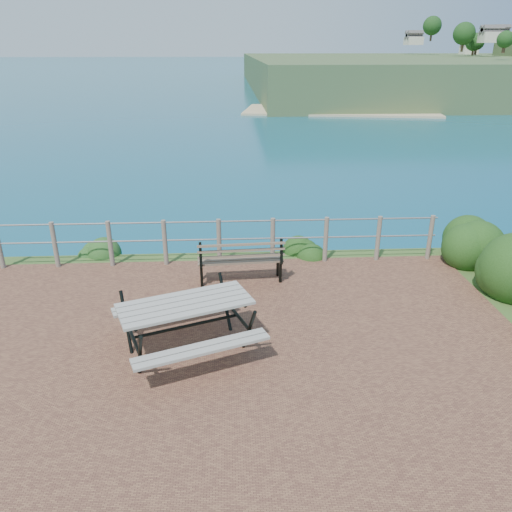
{
  "coord_description": "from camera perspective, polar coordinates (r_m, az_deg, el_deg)",
  "views": [
    {
      "loc": [
        0.25,
        -6.6,
        4.39
      ],
      "look_at": [
        0.72,
        1.97,
        0.75
      ],
      "focal_mm": 35.0,
      "sensor_mm": 36.0,
      "label": 1
    }
  ],
  "objects": [
    {
      "name": "ground",
      "position": [
        7.93,
        -4.47,
        -10.71
      ],
      "size": [
        10.0,
        7.0,
        0.12
      ],
      "primitive_type": "cube",
      "color": "brown",
      "rests_on": "ground"
    },
    {
      "name": "ocean",
      "position": [
        206.65,
        -3.42,
        21.72
      ],
      "size": [
        1200.0,
        1200.0,
        0.0
      ],
      "primitive_type": "plane",
      "color": "#146E7A",
      "rests_on": "ground"
    },
    {
      "name": "safety_railing",
      "position": [
        10.66,
        -4.24,
        1.93
      ],
      "size": [
        9.4,
        0.1,
        1.0
      ],
      "color": "#6B5B4C",
      "rests_on": "ground"
    },
    {
      "name": "picnic_table",
      "position": [
        7.7,
        -7.97,
        -7.4
      ],
      "size": [
        2.12,
        1.61,
        0.83
      ],
      "rotation": [
        0.0,
        0.0,
        0.37
      ],
      "color": "gray",
      "rests_on": "ground"
    },
    {
      "name": "park_bench",
      "position": [
        9.8,
        -1.8,
        0.36
      ],
      "size": [
        1.7,
        0.53,
        0.95
      ],
      "rotation": [
        0.0,
        0.0,
        0.06
      ],
      "color": "brown",
      "rests_on": "ground"
    },
    {
      "name": "shrub_right_front",
      "position": [
        11.11,
        26.89,
        -2.96
      ],
      "size": [
        1.62,
        1.62,
        2.3
      ],
      "primitive_type": "ellipsoid",
      "color": "#1A3A12",
      "rests_on": "ground"
    },
    {
      "name": "shrub_right_edge",
      "position": [
        11.85,
        22.42,
        -0.62
      ],
      "size": [
        1.13,
        1.13,
        1.61
      ],
      "primitive_type": "ellipsoid",
      "color": "#1A3A12",
      "rests_on": "ground"
    },
    {
      "name": "shrub_lip_west",
      "position": [
        11.94,
        -17.92,
        0.23
      ],
      "size": [
        0.77,
        0.77,
        0.51
      ],
      "primitive_type": "ellipsoid",
      "color": "#2B541F",
      "rests_on": "ground"
    },
    {
      "name": "shrub_lip_east",
      "position": [
        11.45,
        5.29,
        0.32
      ],
      "size": [
        0.75,
        0.75,
        0.49
      ],
      "primitive_type": "ellipsoid",
      "color": "#1A3A12",
      "rests_on": "ground"
    }
  ]
}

